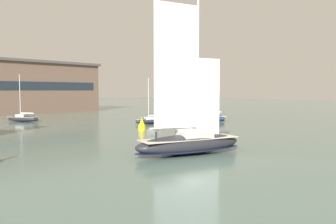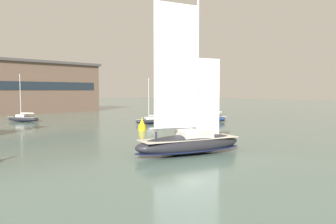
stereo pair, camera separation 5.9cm
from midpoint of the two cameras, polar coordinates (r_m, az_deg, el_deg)
The scene contains 7 objects.
ground_plane at distance 33.56m, azimuth 3.79°, elevation -7.28°, with size 400.00×400.00×0.00m, color slate.
waterfront_building at distance 100.32m, azimuth -23.47°, elevation 3.99°, with size 40.91×14.13×14.59m.
sailboat_main at distance 33.35m, azimuth 3.84°, elevation -5.15°, with size 12.33×7.15×16.35m.
sailboat_moored_near_marina at distance 69.97m, azimuth 8.20°, elevation -0.88°, with size 6.21×8.45×11.54m.
sailboat_moored_far_slip at distance 63.11m, azimuth -2.92°, elevation -1.52°, with size 6.62×4.07×8.84m.
sailboat_moored_outer_mooring at distance 73.60m, azimuth -23.87°, elevation -1.03°, with size 5.33×7.15×9.81m.
channel_buoy at distance 52.57m, azimuth -4.51°, elevation -2.29°, with size 1.22×1.22×2.20m.
Camera 2 is at (-25.30, -21.07, 6.44)m, focal length 35.00 mm.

